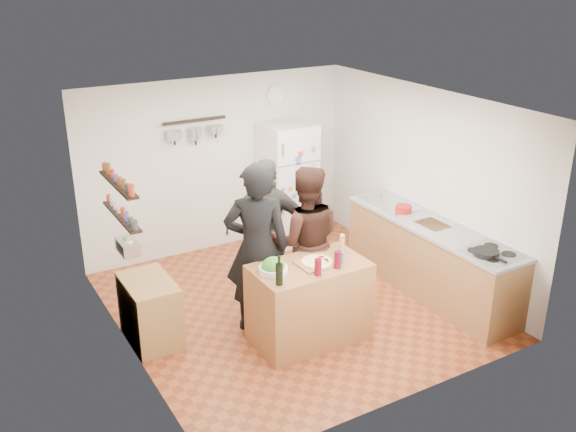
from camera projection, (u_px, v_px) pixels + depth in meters
room_shell at (276, 201)px, 7.75m from camera, size 4.20×4.20×4.20m
prep_island at (309, 302)px, 7.05m from camera, size 1.25×0.72×0.91m
pizza_board at (317, 263)px, 6.90m from camera, size 0.42×0.34×0.02m
pizza at (317, 262)px, 6.90m from camera, size 0.34×0.34×0.02m
salad_bowl at (273, 269)px, 6.72m from camera, size 0.31×0.31×0.06m
wine_bottle at (279, 274)px, 6.43m from camera, size 0.08×0.08×0.23m
wine_glass_near at (318, 267)px, 6.64m from camera, size 0.07×0.07×0.18m
wine_glass_far at (337, 260)px, 6.79m from camera, size 0.08×0.08×0.19m
pepper_mill at (342, 246)px, 7.10m from camera, size 0.06×0.06×0.20m
salt_canister at (339, 258)px, 6.91m from camera, size 0.08×0.08×0.13m
person_left at (257, 248)px, 7.09m from camera, size 0.86×0.75×1.98m
person_center at (305, 241)px, 7.46m from camera, size 1.10×1.01×1.83m
person_back at (268, 230)px, 7.81m from camera, size 1.12×0.93×1.79m
counter_run at (430, 259)px, 8.09m from camera, size 0.63×2.63×0.90m
stove_top at (491, 253)px, 7.16m from camera, size 0.60×0.62×0.02m
skillet at (486, 253)px, 7.09m from camera, size 0.29×0.29×0.06m
sink at (390, 204)px, 8.60m from camera, size 0.50×0.80×0.03m
cutting_board at (433, 225)px, 7.93m from camera, size 0.30×0.40×0.02m
red_bowl at (404, 209)px, 8.29m from camera, size 0.21×0.21×0.09m
fridge at (287, 184)px, 9.42m from camera, size 0.70×0.68×1.80m
wall_clock at (276, 95)px, 9.22m from camera, size 0.30×0.03×0.30m
spice_shelf_lower at (122, 216)px, 6.61m from camera, size 0.12×1.00×0.02m
spice_shelf_upper at (118, 184)px, 6.48m from camera, size 0.12×1.00×0.02m
produce_basket at (128, 247)px, 6.75m from camera, size 0.18×0.35×0.14m
side_table at (150, 311)px, 7.06m from camera, size 0.50×0.80×0.73m
pot_rack at (195, 121)px, 8.62m from camera, size 0.90×0.04×0.04m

